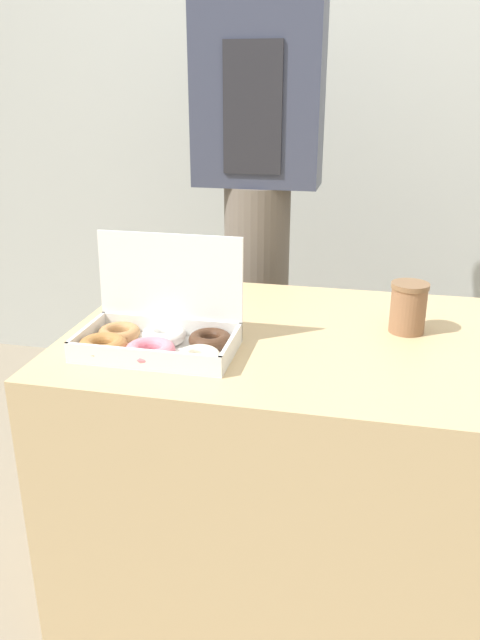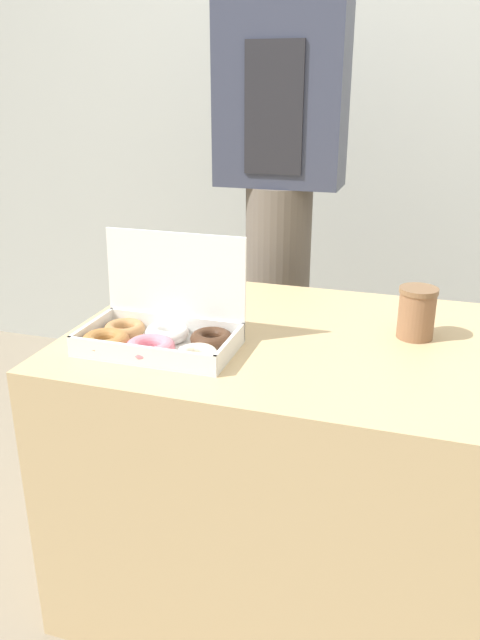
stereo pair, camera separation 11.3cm
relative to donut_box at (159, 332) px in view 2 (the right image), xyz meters
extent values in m
plane|color=gray|center=(0.26, 0.16, -0.76)|extent=(14.00, 14.00, 0.00)
cube|color=#B2B7B2|center=(0.26, 1.48, 0.54)|extent=(10.00, 0.05, 2.60)
cube|color=tan|center=(0.26, 0.16, -0.40)|extent=(1.01, 0.76, 0.72)
cube|color=white|center=(0.01, -0.01, -0.03)|extent=(0.34, 0.20, 0.01)
cube|color=white|center=(-0.16, -0.01, -0.01)|extent=(0.01, 0.20, 0.04)
cube|color=white|center=(0.17, -0.01, -0.01)|extent=(0.01, 0.20, 0.04)
cube|color=white|center=(0.01, -0.11, -0.01)|extent=(0.34, 0.01, 0.04)
cube|color=white|center=(0.01, 0.08, -0.01)|extent=(0.34, 0.01, 0.04)
cube|color=white|center=(0.01, 0.09, 0.11)|extent=(0.34, 0.01, 0.20)
torus|color=#A87038|center=(-0.10, -0.06, -0.01)|extent=(0.15, 0.15, 0.04)
torus|color=#B27F4C|center=(-0.10, 0.03, -0.02)|extent=(0.13, 0.13, 0.03)
torus|color=pink|center=(0.01, -0.06, -0.01)|extent=(0.16, 0.16, 0.03)
torus|color=white|center=(0.01, 0.03, -0.01)|extent=(0.12, 0.12, 0.03)
torus|color=silver|center=(0.11, -0.06, -0.02)|extent=(0.13, 0.13, 0.03)
torus|color=#422819|center=(0.11, 0.03, -0.02)|extent=(0.13, 0.13, 0.03)
cylinder|color=#8C6042|center=(0.55, 0.24, 0.02)|extent=(0.08, 0.08, 0.11)
cylinder|color=brown|center=(0.55, 0.24, 0.08)|extent=(0.09, 0.09, 0.01)
cylinder|color=#665B51|center=(0.07, 0.82, -0.27)|extent=(0.22, 0.22, 0.97)
cube|color=#383D51|center=(0.07, 0.82, 0.51)|extent=(0.40, 0.18, 0.60)
cube|color=#232328|center=(0.07, 0.72, 0.45)|extent=(0.18, 0.01, 0.39)
camera|label=1|loc=(0.46, -1.22, 0.53)|focal=35.00mm
camera|label=2|loc=(0.57, -1.19, 0.53)|focal=35.00mm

